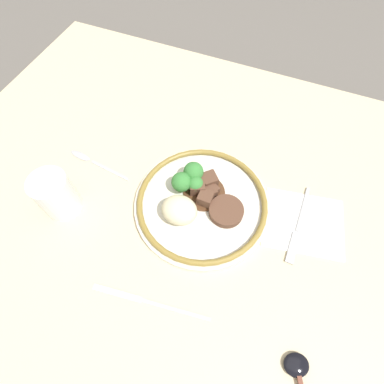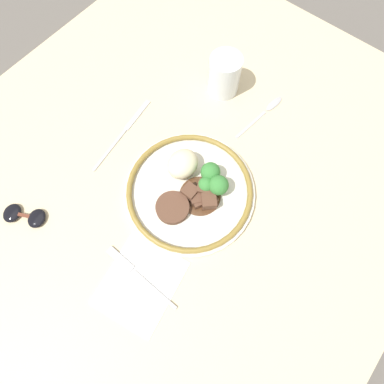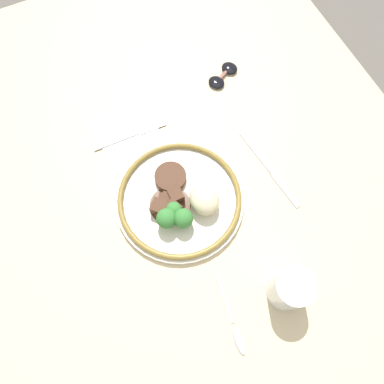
{
  "view_description": "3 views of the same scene",
  "coord_description": "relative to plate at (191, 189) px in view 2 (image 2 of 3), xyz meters",
  "views": [
    {
      "loc": [
        -0.04,
        0.22,
        0.61
      ],
      "look_at": [
        0.07,
        -0.05,
        0.09
      ],
      "focal_mm": 28.0,
      "sensor_mm": 36.0,
      "label": 1
    },
    {
      "loc": [
        -0.12,
        -0.2,
        0.67
      ],
      "look_at": [
        0.05,
        -0.06,
        0.08
      ],
      "focal_mm": 28.0,
      "sensor_mm": 36.0,
      "label": 2
    },
    {
      "loc": [
        0.32,
        -0.15,
        0.83
      ],
      "look_at": [
        0.05,
        -0.02,
        0.07
      ],
      "focal_mm": 35.0,
      "sensor_mm": 36.0,
      "label": 3
    }
  ],
  "objects": [
    {
      "name": "dining_table",
      "position": [
        -0.05,
        0.05,
        -0.04
      ],
      "size": [
        1.36,
        1.05,
        0.05
      ],
      "color": "beige",
      "rests_on": "ground"
    },
    {
      "name": "fork",
      "position": [
        -0.2,
        -0.02,
        -0.02
      ],
      "size": [
        0.02,
        0.18,
        0.0
      ],
      "rotation": [
        0.0,
        0.0,
        1.57
      ],
      "color": "#ADADB2",
      "rests_on": "napkin"
    },
    {
      "name": "sunglasses",
      "position": [
        -0.27,
        0.24,
        -0.01
      ],
      "size": [
        0.08,
        0.1,
        0.01
      ],
      "rotation": [
        0.0,
        0.0,
        0.47
      ],
      "color": "black",
      "rests_on": "dining_table"
    },
    {
      "name": "spoon",
      "position": [
        0.29,
        -0.01,
        -0.02
      ],
      "size": [
        0.16,
        0.03,
        0.01
      ],
      "rotation": [
        0.0,
        0.0,
        -0.12
      ],
      "color": "#ADADB2",
      "rests_on": "dining_table"
    },
    {
      "name": "plate",
      "position": [
        0.0,
        0.0,
        0.0
      ],
      "size": [
        0.28,
        0.28,
        0.07
      ],
      "color": "silver",
      "rests_on": "dining_table"
    },
    {
      "name": "napkin",
      "position": [
        -0.21,
        -0.04,
        -0.02
      ],
      "size": [
        0.18,
        0.16,
        0.0
      ],
      "color": "white",
      "rests_on": "dining_table"
    },
    {
      "name": "ground_plane",
      "position": [
        -0.05,
        0.05,
        -0.07
      ],
      "size": [
        8.0,
        8.0,
        0.0
      ],
      "primitive_type": "plane",
      "color": "#5B5651"
    },
    {
      "name": "knife",
      "position": [
        0.02,
        0.22,
        -0.02
      ],
      "size": [
        0.22,
        0.04,
        0.0
      ],
      "rotation": [
        0.0,
        0.0,
        0.13
      ],
      "color": "#ADADB2",
      "rests_on": "dining_table"
    },
    {
      "name": "juice_glass",
      "position": [
        0.26,
        0.11,
        0.03
      ],
      "size": [
        0.07,
        0.07,
        0.1
      ],
      "color": "orange",
      "rests_on": "dining_table"
    }
  ]
}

